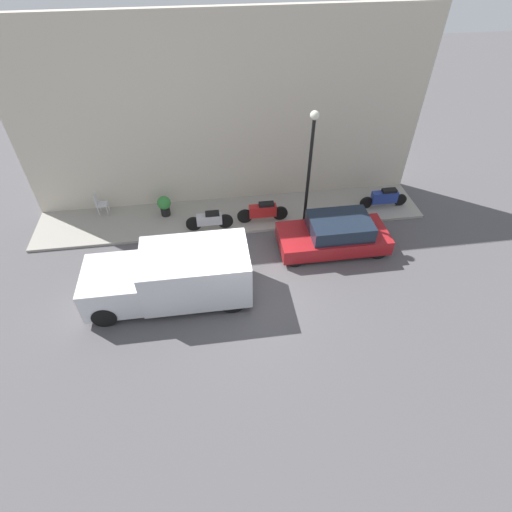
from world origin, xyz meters
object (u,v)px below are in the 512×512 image
at_px(parked_car, 335,234).
at_px(streetlamp, 311,156).
at_px(delivery_van, 171,276).
at_px(scooter_silver, 210,220).
at_px(motorcycle_blue, 384,198).
at_px(potted_plant, 164,205).
at_px(cafe_chair, 100,203).
at_px(motorcycle_red, 263,211).

relative_size(parked_car, streetlamp, 0.88).
relative_size(delivery_van, streetlamp, 1.14).
xyz_separation_m(scooter_silver, motorcycle_blue, (0.49, -7.27, 0.02)).
height_order(motorcycle_blue, potted_plant, potted_plant).
bearing_deg(delivery_van, cafe_chair, 31.24).
bearing_deg(delivery_van, streetlamp, -57.52).
bearing_deg(streetlamp, cafe_chair, 78.55).
distance_m(streetlamp, cafe_chair, 8.61).
bearing_deg(cafe_chair, streetlamp, -101.45).
relative_size(motorcycle_blue, cafe_chair, 2.18).
bearing_deg(potted_plant, cafe_chair, 80.26).
bearing_deg(streetlamp, motorcycle_red, 81.62).
xyz_separation_m(potted_plant, cafe_chair, (0.44, 2.59, 0.03)).
height_order(motorcycle_blue, streetlamp, streetlamp).
xyz_separation_m(delivery_van, scooter_silver, (3.29, -1.37, -0.41)).
height_order(motorcycle_red, cafe_chair, cafe_chair).
distance_m(motorcycle_blue, cafe_chair, 11.67).
xyz_separation_m(parked_car, streetlamp, (1.61, 0.74, 2.38)).
bearing_deg(scooter_silver, parked_car, -109.97).
relative_size(parked_car, motorcycle_blue, 1.99).
distance_m(delivery_van, streetlamp, 6.42).
bearing_deg(motorcycle_red, potted_plant, 76.14).
bearing_deg(delivery_van, scooter_silver, -22.54).
distance_m(parked_car, motorcycle_blue, 3.49).
distance_m(motorcycle_red, potted_plant, 4.00).
relative_size(parked_car, motorcycle_red, 1.97).
xyz_separation_m(parked_car, potted_plant, (2.81, 6.26, -0.03)).
distance_m(delivery_van, cafe_chair, 5.75).
height_order(delivery_van, motorcycle_red, delivery_van).
bearing_deg(motorcycle_red, scooter_silver, 95.83).
xyz_separation_m(delivery_van, motorcycle_red, (3.51, -3.49, -0.37)).
distance_m(scooter_silver, cafe_chair, 4.64).
relative_size(parked_car, potted_plant, 4.65).
bearing_deg(streetlamp, scooter_silver, 89.61).
bearing_deg(streetlamp, potted_plant, 77.75).
height_order(scooter_silver, cafe_chair, cafe_chair).
relative_size(potted_plant, cafe_chair, 0.93).
relative_size(motorcycle_blue, motorcycle_red, 0.99).
bearing_deg(delivery_van, motorcycle_blue, -66.33).
relative_size(scooter_silver, motorcycle_red, 0.90).
height_order(motorcycle_blue, cafe_chair, cafe_chair).
bearing_deg(motorcycle_blue, cafe_chair, 84.46).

